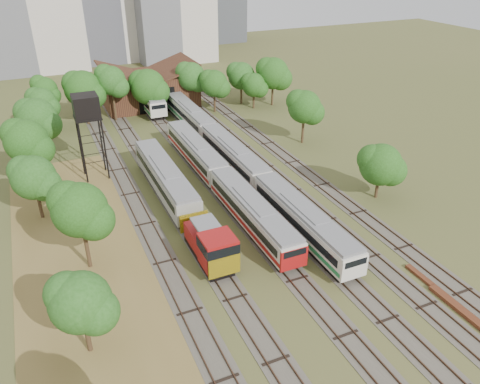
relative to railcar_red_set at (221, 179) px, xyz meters
name	(u,v)px	position (x,y,z in m)	size (l,w,h in m)	color
ground	(337,295)	(2.00, -21.08, -1.77)	(240.00, 240.00, 0.00)	#475123
dry_grass_patch	(104,296)	(-16.00, -13.08, -1.75)	(14.00, 60.00, 0.04)	brown
tracks	(219,176)	(1.33, 3.92, -1.73)	(24.60, 80.00, 0.19)	#4C473D
railcar_red_set	(221,179)	(0.00, 0.00, 0.00)	(2.71, 34.58, 3.35)	black
railcar_green_set	(234,156)	(4.00, 5.42, -0.01)	(2.69, 52.08, 3.32)	black
railcar_rear	(147,98)	(0.00, 34.86, 0.07)	(2.82, 16.08, 3.48)	black
shunter_locomotive	(212,246)	(-6.00, -12.56, 0.14)	(3.00, 8.10, 3.92)	black
old_grey_coach	(165,179)	(-6.00, 2.39, 0.17)	(2.88, 18.00, 3.56)	black
water_tower	(86,109)	(-12.80, 10.39, 7.15)	(3.06, 3.06, 10.59)	black
rail_pile_near	(480,326)	(10.00, -28.76, -1.60)	(0.68, 10.22, 0.34)	brown
rail_pile_far	(441,293)	(10.20, -24.58, -1.64)	(0.52, 8.31, 0.27)	brown
maintenance_shed	(149,88)	(1.00, 36.90, 1.14)	(16.45, 11.55, 7.58)	#361B13
tree_band_left	(48,168)	(-18.28, 2.67, 3.83)	(8.46, 65.22, 8.73)	#382616
tree_band_far	(168,83)	(2.66, 29.72, 3.71)	(43.38, 9.65, 9.00)	#382616
tree_band_right	(312,118)	(16.63, 6.89, 2.88)	(5.73, 40.07, 7.87)	#382616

